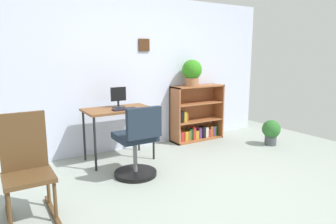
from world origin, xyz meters
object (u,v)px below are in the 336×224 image
office_chair (137,146)px  rocking_chair (27,166)px  potted_plant_on_shelf (192,72)px  desk (118,113)px  monitor (118,98)px  bookshelf_low (195,116)px  potted_plant_floor (271,131)px  keyboard (125,109)px

office_chair → rocking_chair: size_ratio=0.93×
rocking_chair → potted_plant_on_shelf: bearing=24.1°
desk → rocking_chair: rocking_chair is taller
monitor → bookshelf_low: 1.57m
potted_plant_on_shelf → potted_plant_floor: size_ratio=1.04×
keyboard → bookshelf_low: (1.49, 0.43, -0.34)m
desk → potted_plant_on_shelf: 1.52m
monitor → keyboard: monitor is taller
keyboard → potted_plant_floor: keyboard is taller
monitor → bookshelf_low: monitor is taller
office_chair → potted_plant_on_shelf: size_ratio=2.05×
desk → office_chair: size_ratio=1.04×
potted_plant_on_shelf → monitor: bearing=-173.6°
monitor → rocking_chair: monitor is taller
desk → keyboard: (0.04, -0.14, 0.08)m
keyboard → office_chair: size_ratio=0.37×
bookshelf_low → potted_plant_on_shelf: size_ratio=2.19×
potted_plant_floor → bookshelf_low: bearing=132.8°
monitor → potted_plant_on_shelf: potted_plant_on_shelf is taller
keyboard → potted_plant_on_shelf: bearing=15.2°
keyboard → potted_plant_on_shelf: 1.49m
desk → monitor: 0.22m
potted_plant_on_shelf → office_chair: bearing=-147.6°
rocking_chair → potted_plant_floor: (3.68, 0.34, -0.24)m
keyboard → rocking_chair: rocking_chair is taller
potted_plant_floor → monitor: bearing=163.0°
bookshelf_low → office_chair: bearing=-148.2°
bookshelf_low → potted_plant_floor: bearing=-47.2°
potted_plant_floor → keyboard: bearing=168.0°
office_chair → potted_plant_on_shelf: bearing=32.4°
desk → potted_plant_on_shelf: size_ratio=2.13×
keyboard → rocking_chair: bearing=-147.8°
desk → monitor: bearing=63.2°
keyboard → bookshelf_low: bearing=15.9°
desk → potted_plant_on_shelf: bearing=9.4°
bookshelf_low → potted_plant_floor: bookshelf_low is taller
rocking_chair → bookshelf_low: size_ratio=1.01×
monitor → potted_plant_floor: size_ratio=0.68×
monitor → keyboard: size_ratio=0.86×
keyboard → potted_plant_floor: (2.35, -0.50, -0.51)m
keyboard → bookshelf_low: size_ratio=0.35×
monitor → potted_plant_floor: bearing=-17.0°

